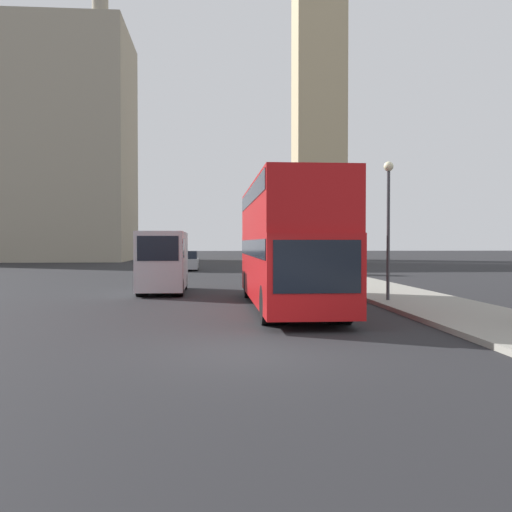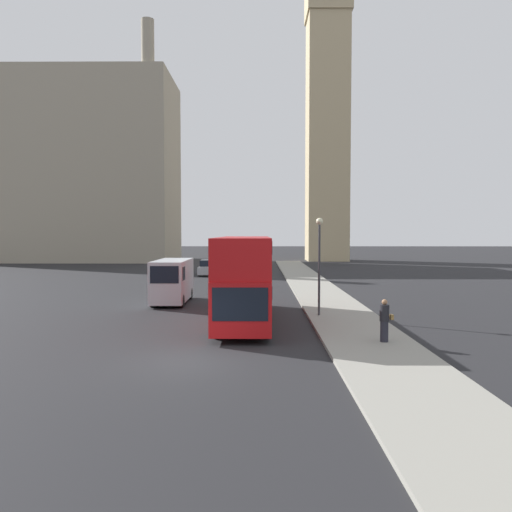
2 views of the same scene
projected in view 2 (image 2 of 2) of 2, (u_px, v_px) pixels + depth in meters
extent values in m
plane|color=black|center=(190.00, 361.00, 17.44)|extent=(300.00, 300.00, 0.00)
cube|color=gray|center=(386.00, 359.00, 17.39)|extent=(3.72, 120.00, 0.15)
cube|color=tan|center=(327.00, 140.00, 79.97)|extent=(6.42, 6.42, 38.70)
cube|color=#9E937F|center=(72.00, 170.00, 79.99)|extent=(32.67, 15.54, 29.09)
cylinder|color=#9E937F|center=(148.00, 42.00, 72.49)|extent=(1.86, 1.86, 6.40)
cube|color=#B71114|center=(244.00, 294.00, 25.19)|extent=(2.51, 11.18, 2.22)
cube|color=#B71114|center=(244.00, 255.00, 25.10)|extent=(2.51, 10.95, 1.75)
cube|color=black|center=(244.00, 280.00, 25.16)|extent=(2.55, 10.73, 0.55)
cube|color=black|center=(244.00, 245.00, 25.08)|extent=(2.55, 10.50, 0.55)
cube|color=black|center=(240.00, 304.00, 19.59)|extent=(2.21, 0.03, 1.33)
cylinder|color=black|center=(221.00, 325.00, 21.33)|extent=(0.70, 1.10, 1.10)
cylinder|color=black|center=(263.00, 325.00, 21.32)|extent=(0.70, 1.10, 1.10)
cylinder|color=black|center=(231.00, 300.00, 29.15)|extent=(0.70, 1.10, 1.10)
cylinder|color=black|center=(262.00, 300.00, 29.14)|extent=(0.70, 1.10, 1.10)
cube|color=#B2B7BC|center=(172.00, 280.00, 31.82)|extent=(1.97, 5.44, 2.55)
cube|color=black|center=(164.00, 275.00, 29.06)|extent=(1.68, 0.02, 1.02)
cube|color=black|center=(167.00, 273.00, 30.02)|extent=(2.00, 0.98, 0.82)
cylinder|color=black|center=(155.00, 301.00, 30.02)|extent=(0.49, 0.76, 0.76)
cylinder|color=black|center=(180.00, 301.00, 30.01)|extent=(0.49, 0.76, 0.76)
cylinder|color=black|center=(166.00, 294.00, 33.72)|extent=(0.49, 0.76, 0.76)
cylinder|color=black|center=(188.00, 294.00, 33.71)|extent=(0.49, 0.76, 0.76)
cylinder|color=#23232D|center=(384.00, 331.00, 19.86)|extent=(0.32, 0.32, 0.82)
cylinder|color=black|center=(384.00, 313.00, 19.83)|extent=(0.38, 0.38, 0.65)
sphere|color=#9E704C|center=(385.00, 302.00, 19.81)|extent=(0.22, 0.22, 0.22)
cube|color=olive|center=(392.00, 317.00, 19.83)|extent=(0.12, 0.24, 0.20)
cylinder|color=#38383D|center=(319.00, 270.00, 26.19)|extent=(0.12, 0.12, 4.76)
sphere|color=beige|center=(320.00, 221.00, 26.07)|extent=(0.36, 0.36, 0.36)
cube|color=#99999E|center=(209.00, 270.00, 53.29)|extent=(1.88, 4.74, 0.80)
cube|color=black|center=(209.00, 263.00, 53.37)|extent=(1.69, 2.28, 0.65)
cylinder|color=black|center=(200.00, 273.00, 51.79)|extent=(0.41, 0.61, 0.61)
cylinder|color=black|center=(214.00, 273.00, 51.78)|extent=(0.41, 0.61, 0.61)
cylinder|color=black|center=(204.00, 271.00, 54.82)|extent=(0.41, 0.61, 0.61)
cylinder|color=black|center=(217.00, 271.00, 54.81)|extent=(0.41, 0.61, 0.61)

